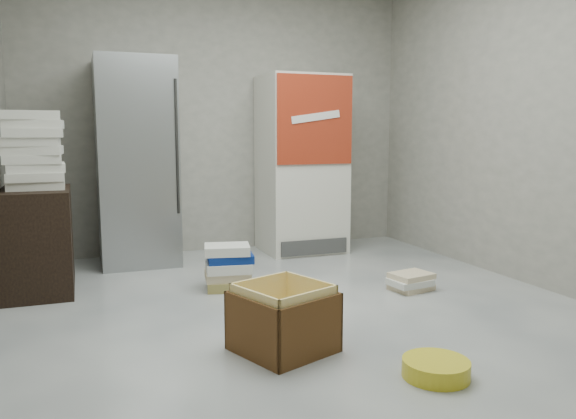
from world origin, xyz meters
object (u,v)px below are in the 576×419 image
Objects in this scene: wood_shelf at (38,241)px; cardboard_box at (283,323)px; phonebook_stack_main at (229,267)px; coke_cooler at (301,164)px; steel_fridge at (137,163)px.

cardboard_box is at bearing -52.74° from wood_shelf.
wood_shelf is at bearing 106.06° from cardboard_box.
phonebook_stack_main is 1.34m from cardboard_box.
cardboard_box is at bearing -76.45° from phonebook_stack_main.
phonebook_stack_main is (-1.09, -1.18, -0.73)m from coke_cooler.
steel_fridge is 2.37× the size of wood_shelf.
coke_cooler is at bearing 16.28° from wood_shelf.
phonebook_stack_main is (0.56, -1.18, -0.77)m from steel_fridge.
steel_fridge is 1.65m from coke_cooler.
wood_shelf is at bearing -138.69° from steel_fridge.
coke_cooler reaches higher than phonebook_stack_main.
cardboard_box is (0.54, -2.53, -0.79)m from steel_fridge.
phonebook_stack_main is 0.68× the size of cardboard_box.
coke_cooler is 2.93× the size of cardboard_box.
phonebook_stack_main is (1.39, -0.45, -0.22)m from wood_shelf.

